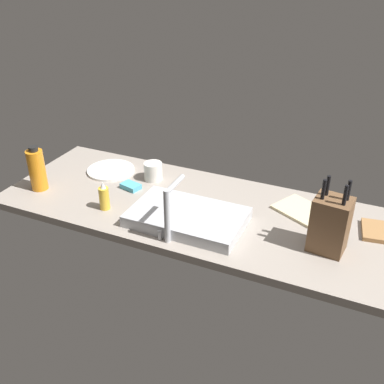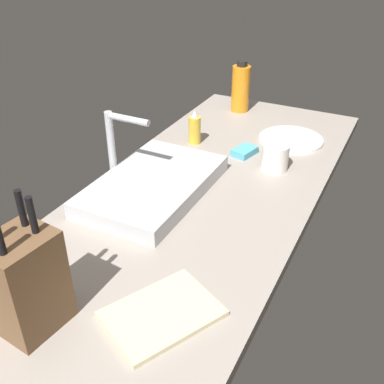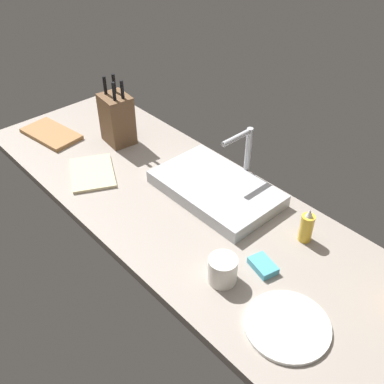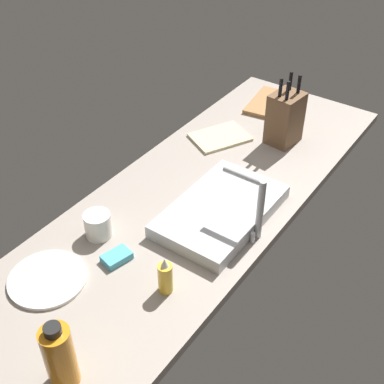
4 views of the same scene
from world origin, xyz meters
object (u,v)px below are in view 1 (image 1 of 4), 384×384
Objects in this scene: knife_block at (330,224)px; dish_towel at (303,211)px; coffee_mug at (153,171)px; sink_basin at (187,217)px; faucet at (169,208)px; dish_sponge at (131,186)px; soap_bottle at (104,197)px; water_bottle at (37,169)px; dinner_plate at (111,170)px.

dish_towel is (13.48, -22.68, -10.64)cm from knife_block.
sink_basin is at bearing 137.96° from coffee_mug.
faucet is 60.49cm from knife_block.
dish_sponge is (35.31, -29.11, -12.81)cm from faucet.
coffee_mug is 1.00× the size of dish_sponge.
water_bottle is (38.40, -2.71, 4.46)cm from soap_bottle.
faucet is (1.46, 13.52, 11.48)cm from sink_basin.
faucet is at bearing 125.59° from coffee_mug.
dish_sponge is at bearing -155.86° from water_bottle.
dish_towel is (-42.58, -27.67, -1.92)cm from sink_basin.
dish_towel is (-80.19, -32.38, -5.00)cm from soap_bottle.
water_bottle is 122.61cm from dish_towel.
faucet is 38.14cm from soap_bottle.
dish_towel is at bearing 179.50° from coffee_mug.
coffee_mug is (29.94, -41.84, -9.61)cm from faucet.
water_bottle reaches higher than soap_bottle.
water_bottle is at bearing 24.14° from dish_sponge.
dinner_plate is (17.87, -31.84, -5.00)cm from soap_bottle.
dish_towel is at bearing -52.88° from knife_block.
dish_sponge is (-18.71, 11.54, 0.60)cm from dinner_plate.
soap_bottle is at bearing 119.31° from dinner_plate.
sink_basin is at bearing -172.87° from soap_bottle.
knife_block is 1.24× the size of dinner_plate.
dish_towel is 2.60× the size of coffee_mug.
faucet is 2.57× the size of coffee_mug.
knife_block is at bearing 120.72° from dish_towel.
coffee_mug is at bearing -0.50° from dish_towel.
sink_basin is 1.98× the size of dinner_plate.
soap_bottle is at bearing 87.64° from dish_sponge.
sink_basin is 2.05× the size of faucet.
faucet is 1.77× the size of soap_bottle.
water_bottle is (132.06, 6.99, -1.17)cm from knife_block.
sink_basin is 2.19× the size of water_bottle.
soap_bottle is 0.54× the size of dinner_plate.
faucet is 2.56× the size of dish_sponge.
dish_towel is (-118.59, -29.67, -9.46)cm from water_bottle.
sink_basin is 2.03× the size of dish_towel.
dish_towel is 2.59× the size of dish_sponge.
soap_bottle is 86.62cm from dish_towel.
water_bottle is 0.90× the size of dinner_plate.
dinner_plate is at bearing 2.82° from coffee_mug.
dish_towel is at bearing -146.98° from sink_basin.
water_bottle is at bearing 14.05° from dish_towel.
dinner_plate is 1.03× the size of dish_towel.
dish_sponge reaches higher than dish_towel.
dish_towel is 74.09cm from coffee_mug.
water_bottle is at bearing 9.43° from knife_block.
sink_basin is 42.33cm from coffee_mug.
coffee_mug is at bearing -145.79° from water_bottle.
coffee_mug is (-6.20, -33.02, -1.21)cm from soap_bottle.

